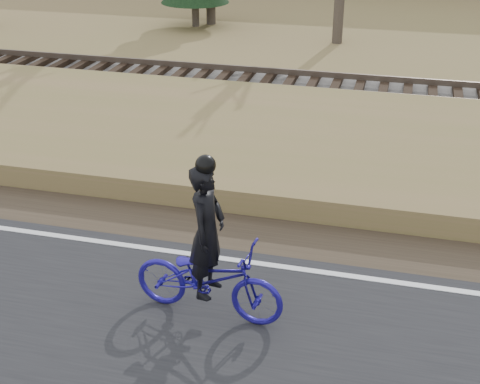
# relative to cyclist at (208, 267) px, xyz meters

# --- Properties ---
(ground) EXTENTS (120.00, 120.00, 0.00)m
(ground) POSITION_rel_cyclist_xyz_m (1.12, 1.19, -0.80)
(ground) COLOR olive
(ground) RESTS_ON ground
(edge_line) EXTENTS (120.00, 0.12, 0.01)m
(edge_line) POSITION_rel_cyclist_xyz_m (1.12, 1.39, -0.73)
(edge_line) COLOR silver
(edge_line) RESTS_ON road
(shoulder) EXTENTS (120.00, 1.60, 0.04)m
(shoulder) POSITION_rel_cyclist_xyz_m (1.12, 2.39, -0.78)
(shoulder) COLOR #473A2B
(shoulder) RESTS_ON ground
(embankment) EXTENTS (120.00, 5.00, 0.44)m
(embankment) POSITION_rel_cyclist_xyz_m (1.12, 5.39, -0.58)
(embankment) COLOR olive
(embankment) RESTS_ON ground
(ballast) EXTENTS (120.00, 3.00, 0.45)m
(ballast) POSITION_rel_cyclist_xyz_m (1.12, 9.19, -0.57)
(ballast) COLOR slate
(ballast) RESTS_ON ground
(railroad) EXTENTS (120.00, 2.40, 0.29)m
(railroad) POSITION_rel_cyclist_xyz_m (1.12, 9.19, -0.27)
(railroad) COLOR black
(railroad) RESTS_ON ballast
(cyclist) EXTENTS (2.15, 0.92, 2.33)m
(cyclist) POSITION_rel_cyclist_xyz_m (0.00, 0.00, 0.00)
(cyclist) COLOR navy
(cyclist) RESTS_ON road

